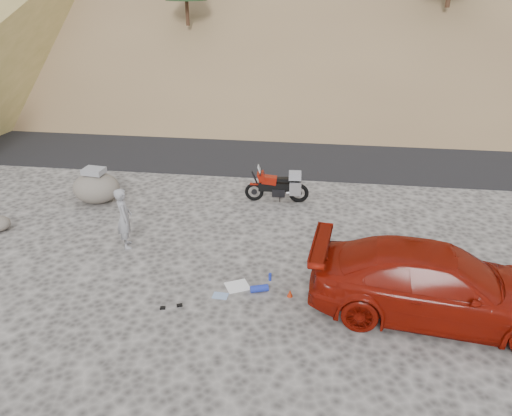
{
  "coord_description": "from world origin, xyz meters",
  "views": [
    {
      "loc": [
        2.59,
        -10.56,
        6.57
      ],
      "look_at": [
        1.03,
        1.01,
        1.0
      ],
      "focal_mm": 35.0,
      "sensor_mm": 36.0,
      "label": 1
    }
  ],
  "objects_px": {
    "man": "(128,246)",
    "red_car": "(431,314)",
    "boulder": "(96,187)",
    "motorcycle": "(280,186)"
  },
  "relations": [
    {
      "from": "motorcycle",
      "to": "man",
      "type": "xyz_separation_m",
      "value": [
        -3.72,
        -3.34,
        -0.51
      ]
    },
    {
      "from": "motorcycle",
      "to": "red_car",
      "type": "height_order",
      "value": "motorcycle"
    },
    {
      "from": "red_car",
      "to": "boulder",
      "type": "height_order",
      "value": "boulder"
    },
    {
      "from": "man",
      "to": "motorcycle",
      "type": "bearing_deg",
      "value": -72.65
    },
    {
      "from": "man",
      "to": "red_car",
      "type": "xyz_separation_m",
      "value": [
        7.43,
        -1.91,
        0.0
      ]
    },
    {
      "from": "motorcycle",
      "to": "red_car",
      "type": "xyz_separation_m",
      "value": [
        3.71,
        -5.25,
        -0.51
      ]
    },
    {
      "from": "boulder",
      "to": "motorcycle",
      "type": "bearing_deg",
      "value": 7.97
    },
    {
      "from": "motorcycle",
      "to": "red_car",
      "type": "bearing_deg",
      "value": -58.39
    },
    {
      "from": "man",
      "to": "boulder",
      "type": "height_order",
      "value": "boulder"
    },
    {
      "from": "man",
      "to": "red_car",
      "type": "bearing_deg",
      "value": -129.03
    }
  ]
}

